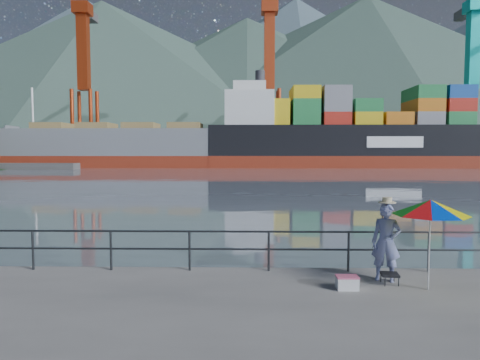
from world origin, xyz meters
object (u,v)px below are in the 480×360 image
(cooler_bag, at_px, (347,283))
(bulk_carrier, at_px, (166,145))
(fisherman, at_px, (386,242))
(beach_umbrella, at_px, (430,207))
(container_ship, at_px, (394,136))

(cooler_bag, xyz_separation_m, bulk_carrier, (-17.93, 72.70, 3.93))
(fisherman, relative_size, beach_umbrella, 0.87)
(bulk_carrier, bearing_deg, fisherman, -75.24)
(fisherman, distance_m, container_ship, 76.90)
(cooler_bag, bearing_deg, beach_umbrella, -0.23)
(beach_umbrella, height_order, container_ship, container_ship)
(cooler_bag, height_order, container_ship, container_ship)
(fisherman, bearing_deg, beach_umbrella, -19.35)
(bulk_carrier, relative_size, container_ship, 0.84)
(beach_umbrella, bearing_deg, cooler_bag, -179.87)
(bulk_carrier, bearing_deg, container_ship, 0.82)
(bulk_carrier, height_order, container_ship, container_ship)
(bulk_carrier, distance_m, container_ship, 43.68)
(container_ship, bearing_deg, fisherman, -108.75)
(fisherman, xyz_separation_m, cooler_bag, (-1.04, -0.66, -0.77))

